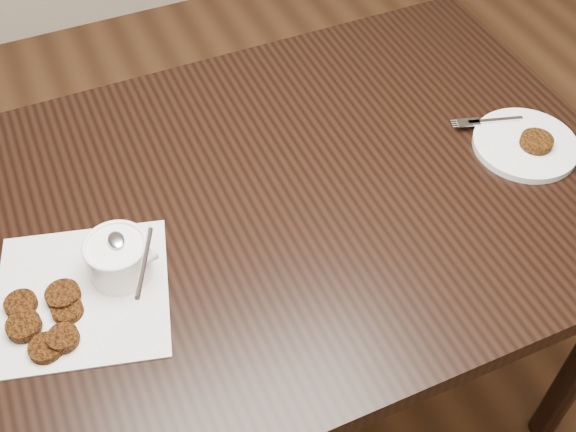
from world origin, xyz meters
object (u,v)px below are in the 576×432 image
object	(u,v)px
table	(266,318)
napkin	(83,294)
plate_with_patty	(526,142)
sauce_ramekin	(115,244)

from	to	relation	value
table	napkin	bearing A→B (deg)	-168.07
table	plate_with_patty	bearing A→B (deg)	-8.18
table	napkin	distance (m)	0.51
napkin	plate_with_patty	size ratio (longest dim) A/B	1.37
table	sauce_ramekin	distance (m)	0.52
napkin	plate_with_patty	bearing A→B (deg)	-0.17
plate_with_patty	sauce_ramekin	bearing A→B (deg)	178.49
sauce_ramekin	napkin	bearing A→B (deg)	-165.63
napkin	sauce_ramekin	distance (m)	0.10
napkin	plate_with_patty	world-z (taller)	plate_with_patty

